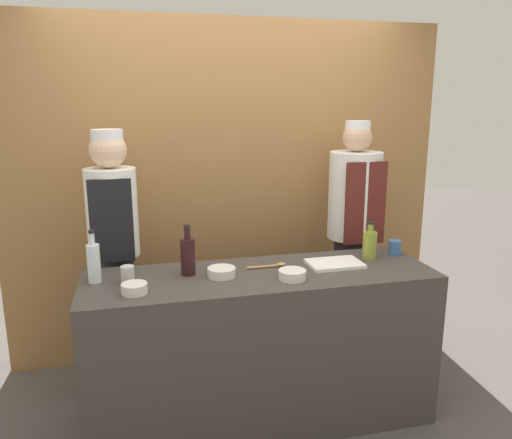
{
  "coord_description": "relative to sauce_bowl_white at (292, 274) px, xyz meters",
  "views": [
    {
      "loc": [
        -0.66,
        -2.55,
        1.84
      ],
      "look_at": [
        0.0,
        0.12,
        1.19
      ],
      "focal_mm": 35.0,
      "sensor_mm": 36.0,
      "label": 1
    }
  ],
  "objects": [
    {
      "name": "chef_right",
      "position": [
        0.66,
        0.68,
        -0.01
      ],
      "size": [
        0.36,
        0.36,
        1.72
      ],
      "color": "#28282D",
      "rests_on": "ground_plane"
    },
    {
      "name": "sauce_bowl_green",
      "position": [
        -0.36,
        0.13,
        -0.0
      ],
      "size": [
        0.15,
        0.15,
        0.05
      ],
      "color": "silver",
      "rests_on": "counter"
    },
    {
      "name": "chef_left",
      "position": [
        -0.94,
        0.68,
        -0.0
      ],
      "size": [
        0.31,
        0.31,
        1.68
      ],
      "color": "#28282D",
      "rests_on": "ground_plane"
    },
    {
      "name": "cup_blue",
      "position": [
        0.76,
        0.27,
        0.02
      ],
      "size": [
        0.08,
        0.08,
        0.09
      ],
      "color": "#386093",
      "rests_on": "counter"
    },
    {
      "name": "sauce_bowl_red",
      "position": [
        -0.83,
        -0.01,
        0.0
      ],
      "size": [
        0.13,
        0.13,
        0.05
      ],
      "color": "silver",
      "rests_on": "counter"
    },
    {
      "name": "sauce_bowl_white",
      "position": [
        0.0,
        0.0,
        0.0
      ],
      "size": [
        0.15,
        0.15,
        0.05
      ],
      "color": "silver",
      "rests_on": "counter"
    },
    {
      "name": "bottle_clear",
      "position": [
        -1.03,
        0.21,
        0.08
      ],
      "size": [
        0.07,
        0.07,
        0.29
      ],
      "color": "silver",
      "rests_on": "counter"
    },
    {
      "name": "ground_plane",
      "position": [
        -0.14,
        0.13,
        -0.94
      ],
      "size": [
        14.0,
        14.0,
        0.0
      ],
      "primitive_type": "plane",
      "color": "#4C4742"
    },
    {
      "name": "bottle_wine",
      "position": [
        -0.54,
        0.21,
        0.08
      ],
      "size": [
        0.08,
        0.08,
        0.28
      ],
      "color": "black",
      "rests_on": "counter"
    },
    {
      "name": "cup_steel",
      "position": [
        -0.86,
        0.15,
        0.02
      ],
      "size": [
        0.07,
        0.07,
        0.09
      ],
      "color": "#B7B7BC",
      "rests_on": "counter"
    },
    {
      "name": "bottle_oil",
      "position": [
        0.57,
        0.24,
        0.06
      ],
      "size": [
        0.08,
        0.08,
        0.23
      ],
      "color": "olive",
      "rests_on": "counter"
    },
    {
      "name": "cutting_board",
      "position": [
        0.31,
        0.16,
        -0.02
      ],
      "size": [
        0.31,
        0.21,
        0.02
      ],
      "color": "white",
      "rests_on": "counter"
    },
    {
      "name": "counter",
      "position": [
        -0.14,
        0.13,
        -0.48
      ],
      "size": [
        1.96,
        0.61,
        0.91
      ],
      "color": "#3D3833",
      "rests_on": "ground_plane"
    },
    {
      "name": "cabinet_wall",
      "position": [
        -0.14,
        1.12,
        0.26
      ],
      "size": [
        3.13,
        0.18,
        2.4
      ],
      "color": "olive",
      "rests_on": "ground_plane"
    },
    {
      "name": "wooden_spoon",
      "position": [
        -0.06,
        0.21,
        -0.02
      ],
      "size": [
        0.23,
        0.04,
        0.02
      ],
      "color": "#B2844C",
      "rests_on": "counter"
    }
  ]
}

